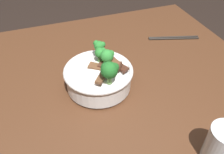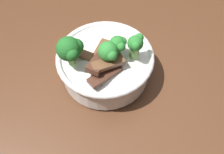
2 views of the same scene
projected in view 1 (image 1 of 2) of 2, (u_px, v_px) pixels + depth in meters
The scene contains 4 objects.
dining_table at pixel (92, 117), 0.78m from camera, with size 1.16×0.97×0.80m.
rice_bowl at pixel (99, 75), 0.71m from camera, with size 0.21×0.21×0.14m.
drinking_glass at pixel (221, 147), 0.53m from camera, with size 0.07×0.07×0.10m.
chopsticks_pair at pixel (174, 38), 0.96m from camera, with size 0.20×0.08×0.01m.
Camera 1 is at (-0.11, -0.50, 1.31)m, focal length 38.38 mm.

